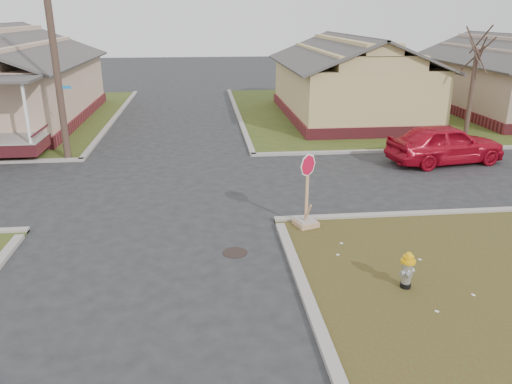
{
  "coord_description": "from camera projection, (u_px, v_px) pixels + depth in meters",
  "views": [
    {
      "loc": [
        1.51,
        -12.03,
        5.83
      ],
      "look_at": [
        2.9,
        1.0,
        1.1
      ],
      "focal_mm": 35.0,
      "sensor_mm": 36.0,
      "label": 1
    }
  ],
  "objects": [
    {
      "name": "red_sedan",
      "position": [
        445.0,
        144.0,
        20.24
      ],
      "size": [
        4.99,
        2.64,
        1.62
      ],
      "primitive_type": "imported",
      "rotation": [
        0.0,
        0.0,
        1.73
      ],
      "color": "#B10C21",
      "rests_on": "ground"
    },
    {
      "name": "curbs",
      "position": [
        163.0,
        186.0,
        17.75
      ],
      "size": [
        80.0,
        40.0,
        0.12
      ],
      "primitive_type": null,
      "color": "#9E988F",
      "rests_on": "ground"
    },
    {
      "name": "manhole",
      "position": [
        235.0,
        253.0,
        12.83
      ],
      "size": [
        0.64,
        0.64,
        0.01
      ],
      "primitive_type": "cylinder",
      "color": "black",
      "rests_on": "ground"
    },
    {
      "name": "side_house_yellow",
      "position": [
        350.0,
        79.0,
        28.77
      ],
      "size": [
        7.6,
        11.6,
        4.7
      ],
      "color": "maroon",
      "rests_on": "ground"
    },
    {
      "name": "utility_pole",
      "position": [
        53.0,
        44.0,
        19.4
      ],
      "size": [
        1.8,
        0.28,
        9.0
      ],
      "color": "#412D25",
      "rests_on": "ground"
    },
    {
      "name": "ground",
      "position": [
        150.0,
        248.0,
        13.08
      ],
      "size": [
        120.0,
        120.0,
        0.0
      ],
      "primitive_type": "plane",
      "color": "#242426",
      "rests_on": "ground"
    },
    {
      "name": "tree_mid_right",
      "position": [
        471.0,
        96.0,
        23.29
      ],
      "size": [
        0.22,
        0.22,
        4.2
      ],
      "primitive_type": "cylinder",
      "color": "#412D25",
      "rests_on": "verge_far_right"
    },
    {
      "name": "fire_hydrant",
      "position": [
        407.0,
        268.0,
        10.97
      ],
      "size": [
        0.32,
        0.32,
        0.87
      ],
      "rotation": [
        0.0,
        0.0,
        0.37
      ],
      "color": "black",
      "rests_on": "ground"
    },
    {
      "name": "stop_sign",
      "position": [
        306.0,
        211.0,
        14.19
      ],
      "size": [
        0.61,
        0.59,
        2.15
      ],
      "rotation": [
        0.0,
        0.0,
        0.32
      ],
      "color": "tan",
      "rests_on": "ground"
    }
  ]
}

